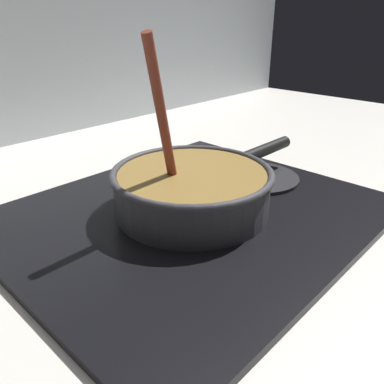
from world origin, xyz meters
TOP-DOWN VIEW (x-y plane):
  - ground at (0.00, 0.00)m, footprint 2.40×1.60m
  - hob_plate at (0.11, 0.20)m, footprint 0.56×0.48m
  - burner_ring at (0.11, 0.20)m, footprint 0.17×0.17m
  - spare_burner at (0.29, 0.20)m, footprint 0.15×0.15m
  - cooking_pan at (0.11, 0.20)m, footprint 0.39×0.25m

SIDE VIEW (x-z plane):
  - ground at x=0.00m, z-range -0.04..0.00m
  - hob_plate at x=0.11m, z-range 0.00..0.01m
  - spare_burner at x=0.29m, z-range 0.01..0.02m
  - burner_ring at x=0.11m, z-range 0.01..0.02m
  - cooking_pan at x=0.11m, z-range -0.08..0.18m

